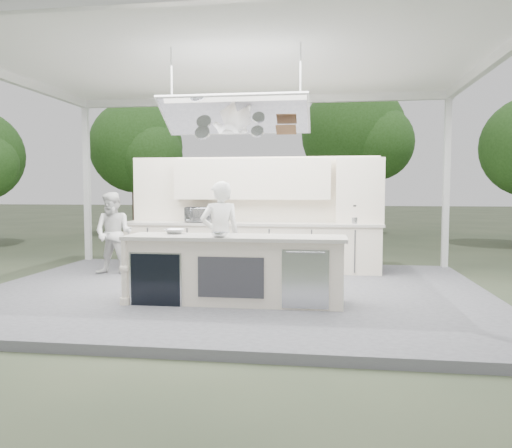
# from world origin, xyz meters

# --- Properties ---
(ground) EXTENTS (90.00, 90.00, 0.00)m
(ground) POSITION_xyz_m (0.00, 0.00, 0.00)
(ground) COLOR #495137
(ground) RESTS_ON ground
(stage_deck) EXTENTS (8.00, 6.00, 0.12)m
(stage_deck) POSITION_xyz_m (0.00, 0.00, 0.06)
(stage_deck) COLOR slate
(stage_deck) RESTS_ON ground
(tent) EXTENTS (8.20, 6.20, 3.86)m
(tent) POSITION_xyz_m (0.00, -0.01, 3.71)
(tent) COLOR white
(tent) RESTS_ON ground
(demo_island) EXTENTS (3.10, 0.79, 0.95)m
(demo_island) POSITION_xyz_m (0.18, -0.91, 0.60)
(demo_island) COLOR white
(demo_island) RESTS_ON stage_deck
(back_counter) EXTENTS (5.08, 0.72, 0.95)m
(back_counter) POSITION_xyz_m (0.00, 1.90, 0.60)
(back_counter) COLOR white
(back_counter) RESTS_ON stage_deck
(back_wall_unit) EXTENTS (5.05, 0.48, 2.25)m
(back_wall_unit) POSITION_xyz_m (0.44, 2.11, 1.57)
(back_wall_unit) COLOR white
(back_wall_unit) RESTS_ON stage_deck
(tree_cluster) EXTENTS (19.55, 9.40, 5.85)m
(tree_cluster) POSITION_xyz_m (-0.16, 9.77, 3.29)
(tree_cluster) COLOR #4A3025
(tree_cluster) RESTS_ON ground
(head_chef) EXTENTS (0.74, 0.63, 1.73)m
(head_chef) POSITION_xyz_m (-0.19, -0.08, 0.98)
(head_chef) COLOR white
(head_chef) RESTS_ON stage_deck
(sous_chef) EXTENTS (0.78, 0.63, 1.55)m
(sous_chef) POSITION_xyz_m (-2.47, 1.06, 0.90)
(sous_chef) COLOR silver
(sous_chef) RESTS_ON stage_deck
(toaster_oven) EXTENTS (0.57, 0.42, 0.30)m
(toaster_oven) POSITION_xyz_m (-1.01, 1.81, 1.22)
(toaster_oven) COLOR silver
(toaster_oven) RESTS_ON back_counter
(bowl_large) EXTENTS (0.34, 0.34, 0.07)m
(bowl_large) POSITION_xyz_m (-0.74, -0.70, 1.11)
(bowl_large) COLOR silver
(bowl_large) RESTS_ON demo_island
(bowl_small) EXTENTS (0.25, 0.25, 0.07)m
(bowl_small) POSITION_xyz_m (0.03, -1.15, 1.10)
(bowl_small) COLOR silver
(bowl_small) RESTS_ON demo_island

